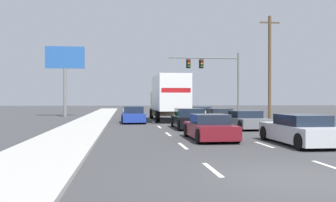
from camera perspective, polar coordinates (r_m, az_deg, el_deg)
The scene contains 16 objects.
ground_plane at distance 33.68m, azimuth 0.14°, elevation -2.89°, with size 140.00×140.00×0.00m, color #3D3D3F.
sidewalk_right at distance 30.41m, azimuth 13.96°, elevation -3.12°, with size 2.90×80.00×0.14m, color #B2AFA8.
sidewalk_left at distance 28.56m, azimuth -12.11°, elevation -3.34°, with size 2.90×80.00×0.14m, color #B2AFA8.
lane_markings at distance 32.50m, azimuth 0.39°, elevation -3.00°, with size 3.54×57.00×0.01m.
car_green at distance 35.37m, azimuth -5.46°, elevation -1.81°, with size 1.87×4.03×1.25m.
car_blue at distance 29.26m, azimuth -5.38°, elevation -2.23°, with size 1.90×4.11×1.30m.
box_truck at distance 31.94m, azimuth 0.11°, elevation 0.87°, with size 2.75×8.96×3.84m.
car_black at distance 23.63m, azimuth 3.29°, elevation -2.81°, with size 1.92×4.22×1.30m.
car_maroon at distance 17.34m, azimuth 6.45°, elevation -4.17°, with size 1.88×4.14×1.18m.
car_white at distance 36.78m, azimuth 5.08°, elevation -1.79°, with size 1.99×4.11×1.14m.
car_orange at distance 29.81m, azimuth 7.81°, elevation -2.28°, with size 2.00×4.18×1.14m.
car_gray at distance 24.09m, azimuth 11.80°, elevation -2.94°, with size 2.08×4.55×1.15m.
car_silver at distance 16.33m, azimuth 19.63°, elevation -4.30°, with size 1.86×4.52×1.26m.
traffic_signal_mast at distance 41.10m, azimuth 6.46°, elevation 4.89°, with size 7.96×0.69×7.00m.
utility_pole_mid at distance 34.69m, azimuth 15.39°, elevation 5.17°, with size 1.80×0.28×9.37m.
roadside_billboard at distance 40.78m, azimuth -15.60°, elevation 5.14°, with size 4.08×0.36×7.45m.
Camera 1 is at (-4.05, -8.38, 1.90)m, focal length 39.55 mm.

